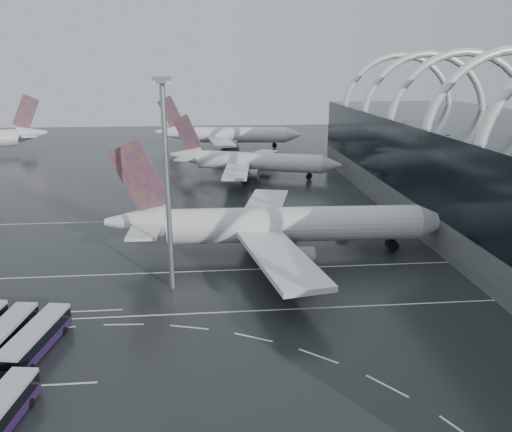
{
  "coord_description": "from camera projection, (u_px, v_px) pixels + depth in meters",
  "views": [
    {
      "loc": [
        2.2,
        -61.45,
        31.35
      ],
      "look_at": [
        9.63,
        18.25,
        7.0
      ],
      "focal_mm": 35.0,
      "sensor_mm": 36.0,
      "label": 1
    }
  ],
  "objects": [
    {
      "name": "ground",
      "position": [
        198.0,
        306.0,
        67.46
      ],
      "size": [
        420.0,
        420.0,
        0.0
      ],
      "primitive_type": "plane",
      "color": "black",
      "rests_on": "ground"
    },
    {
      "name": "lane_marking_near",
      "position": [
        197.0,
        313.0,
        65.55
      ],
      "size": [
        120.0,
        0.25,
        0.01
      ],
      "primitive_type": "cube",
      "color": "white",
      "rests_on": "ground"
    },
    {
      "name": "lane_marking_mid",
      "position": [
        199.0,
        271.0,
        78.89
      ],
      "size": [
        120.0,
        0.25,
        0.01
      ],
      "primitive_type": "cube",
      "color": "white",
      "rests_on": "ground"
    },
    {
      "name": "lane_marking_far",
      "position": [
        201.0,
        219.0,
        105.56
      ],
      "size": [
        120.0,
        0.25,
        0.01
      ],
      "primitive_type": "cube",
      "color": "white",
      "rests_on": "ground"
    },
    {
      "name": "bus_bay_line_north",
      "position": [
        14.0,
        314.0,
        65.33
      ],
      "size": [
        28.0,
        0.25,
        0.01
      ],
      "primitive_type": "cube",
      "color": "white",
      "rests_on": "ground"
    },
    {
      "name": "airliner_main",
      "position": [
        277.0,
        226.0,
        84.96
      ],
      "size": [
        59.48,
        52.28,
        20.18
      ],
      "rotation": [
        0.0,
        0.0,
        -0.03
      ],
      "color": "silver",
      "rests_on": "ground"
    },
    {
      "name": "airliner_gate_b",
      "position": [
        250.0,
        162.0,
        144.19
      ],
      "size": [
        49.67,
        44.12,
        17.67
      ],
      "rotation": [
        0.0,
        0.0,
        -0.33
      ],
      "color": "silver",
      "rests_on": "ground"
    },
    {
      "name": "airliner_gate_c",
      "position": [
        226.0,
        135.0,
        193.49
      ],
      "size": [
        56.74,
        52.11,
        20.2
      ],
      "rotation": [
        0.0,
        0.0,
        -0.1
      ],
      "color": "silver",
      "rests_on": "ground"
    },
    {
      "name": "bus_row_near_c",
      "position": [
        4.0,
        337.0,
        56.75
      ],
      "size": [
        4.15,
        12.34,
        2.98
      ],
      "rotation": [
        0.0,
        0.0,
        1.45
      ],
      "color": "#2F1542",
      "rests_on": "ground"
    },
    {
      "name": "bus_row_near_d",
      "position": [
        36.0,
        339.0,
        56.4
      ],
      "size": [
        4.81,
        12.48,
        3.0
      ],
      "rotation": [
        0.0,
        0.0,
        1.4
      ],
      "color": "#2F1542",
      "rests_on": "ground"
    },
    {
      "name": "floodlight_mast",
      "position": [
        166.0,
        161.0,
        67.52
      ],
      "size": [
        2.29,
        2.29,
        29.88
      ],
      "color": "gray",
      "rests_on": "ground"
    },
    {
      "name": "gse_cart_belly_a",
      "position": [
        310.0,
        254.0,
        84.48
      ],
      "size": [
        2.2,
        1.3,
        1.2
      ],
      "primitive_type": "cube",
      "color": "gold",
      "rests_on": "ground"
    },
    {
      "name": "gse_cart_belly_b",
      "position": [
        351.0,
        230.0,
        96.32
      ],
      "size": [
        2.34,
        1.38,
        1.28
      ],
      "primitive_type": "cube",
      "color": "slate",
      "rests_on": "ground"
    },
    {
      "name": "gse_cart_belly_c",
      "position": [
        269.0,
        262.0,
        80.92
      ],
      "size": [
        2.29,
        1.35,
        1.25
      ],
      "primitive_type": "cube",
      "color": "gold",
      "rests_on": "ground"
    },
    {
      "name": "gse_cart_belly_d",
      "position": [
        342.0,
        236.0,
        93.43
      ],
      "size": [
        2.01,
        1.19,
        1.09
      ],
      "primitive_type": "cube",
      "color": "slate",
      "rests_on": "ground"
    },
    {
      "name": "gse_cart_belly_e",
      "position": [
        273.0,
        232.0,
        95.27
      ],
      "size": [
        2.27,
        1.34,
        1.24
      ],
      "primitive_type": "cube",
      "color": "gold",
      "rests_on": "ground"
    }
  ]
}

